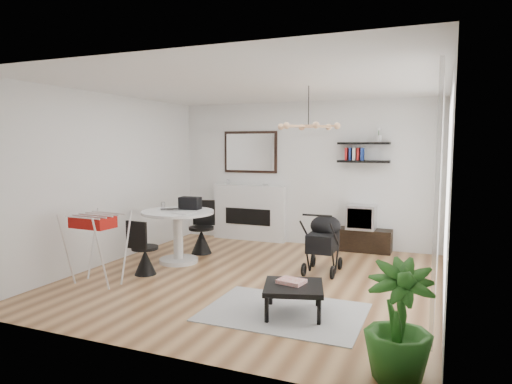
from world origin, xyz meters
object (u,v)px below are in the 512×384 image
at_px(drying_rack, 97,247).
at_px(potted_plant, 399,321).
at_px(fireplace, 249,206).
at_px(dining_table, 178,229).
at_px(stroller, 323,245).
at_px(crt_tv, 361,217).
at_px(coffee_table, 294,288).
at_px(tv_console, 361,240).

relative_size(drying_rack, potted_plant, 1.00).
bearing_deg(fireplace, potted_plant, -54.35).
height_order(fireplace, potted_plant, fireplace).
xyz_separation_m(dining_table, stroller, (2.29, 0.38, -0.15)).
relative_size(fireplace, dining_table, 1.87).
xyz_separation_m(crt_tv, coffee_table, (-0.18, -3.40, -0.31)).
bearing_deg(drying_rack, potted_plant, -12.22).
bearing_deg(stroller, drying_rack, -147.07).
distance_m(fireplace, stroller, 2.57).
distance_m(drying_rack, coffee_table, 2.83).
height_order(tv_console, crt_tv, crt_tv).
distance_m(dining_table, stroller, 2.33).
bearing_deg(fireplace, coffee_table, -59.81).
bearing_deg(dining_table, potted_plant, -34.50).
bearing_deg(tv_console, potted_plant, -76.87).
xyz_separation_m(fireplace, stroller, (1.93, -1.67, -0.28)).
xyz_separation_m(tv_console, drying_rack, (-3.00, -3.34, 0.31)).
height_order(tv_console, drying_rack, drying_rack).
height_order(dining_table, stroller, stroller).
bearing_deg(fireplace, stroller, -40.94).
xyz_separation_m(crt_tv, drying_rack, (-3.00, -3.33, -0.10)).
bearing_deg(crt_tv, dining_table, -143.28).
bearing_deg(crt_tv, potted_plant, -76.85).
relative_size(tv_console, stroller, 1.13).
bearing_deg(drying_rack, dining_table, 76.60).
height_order(crt_tv, coffee_table, crt_tv).
bearing_deg(fireplace, drying_rack, -102.59).
relative_size(crt_tv, drying_rack, 0.51).
height_order(drying_rack, potted_plant, same).
distance_m(crt_tv, potted_plant, 4.54).
height_order(crt_tv, potted_plant, potted_plant).
bearing_deg(drying_rack, stroller, 36.35).
height_order(tv_console, dining_table, dining_table).
height_order(dining_table, drying_rack, drying_rack).
xyz_separation_m(fireplace, drying_rack, (-0.77, -3.46, -0.17)).
distance_m(tv_console, drying_rack, 4.50).
bearing_deg(coffee_table, tv_console, 87.02).
bearing_deg(potted_plant, stroller, 114.88).
bearing_deg(tv_console, drying_rack, -131.94).
relative_size(dining_table, coffee_table, 1.44).
height_order(fireplace, tv_console, fireplace).
bearing_deg(fireplace, dining_table, -100.02).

